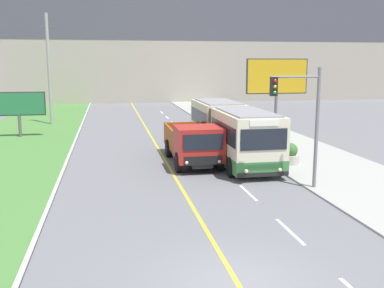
% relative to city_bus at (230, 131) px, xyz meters
% --- Properties ---
extents(ground_plane, '(300.00, 300.00, 0.00)m').
position_rel_city_bus_xyz_m(ground_plane, '(-3.96, -15.25, -1.57)').
color(ground_plane, slate).
extents(lane_marking_centre, '(2.88, 140.00, 0.01)m').
position_rel_city_bus_xyz_m(lane_marking_centre, '(-3.58, -12.88, -1.57)').
color(lane_marking_centre, gold).
rests_on(lane_marking_centre, ground_plane).
extents(apartment_block_background, '(80.00, 8.04, 24.52)m').
position_rel_city_bus_xyz_m(apartment_block_background, '(-3.96, 41.07, 10.69)').
color(apartment_block_background, '#A89E8E').
rests_on(apartment_block_background, ground_plane).
extents(city_bus, '(2.74, 11.93, 3.10)m').
position_rel_city_bus_xyz_m(city_bus, '(0.00, 0.00, 0.00)').
color(city_bus, beige).
rests_on(city_bus, ground_plane).
extents(dump_truck, '(2.49, 6.86, 2.32)m').
position_rel_city_bus_xyz_m(dump_truck, '(-2.53, -1.92, -0.40)').
color(dump_truck, black).
rests_on(dump_truck, ground_plane).
extents(utility_pole_far, '(1.80, 0.28, 9.88)m').
position_rel_city_bus_xyz_m(utility_pole_far, '(-12.24, 16.85, 3.42)').
color(utility_pole_far, '#9E9E99').
rests_on(utility_pole_far, ground_plane).
extents(traffic_light_mast, '(2.28, 0.32, 5.40)m').
position_rel_city_bus_xyz_m(traffic_light_mast, '(1.21, -7.37, 1.88)').
color(traffic_light_mast, slate).
rests_on(traffic_light_mast, ground_plane).
extents(billboard_large, '(5.12, 0.24, 5.90)m').
position_rel_city_bus_xyz_m(billboard_large, '(6.39, 9.25, 2.75)').
color(billboard_large, '#59595B').
rests_on(billboard_large, ground_plane).
extents(billboard_small, '(3.92, 0.24, 3.43)m').
position_rel_city_bus_xyz_m(billboard_small, '(-13.76, 9.96, 0.85)').
color(billboard_small, '#59595B').
rests_on(billboard_small, ground_plane).
extents(planter_round_near, '(1.00, 1.00, 1.18)m').
position_rel_city_bus_xyz_m(planter_round_near, '(2.66, -2.78, -0.98)').
color(planter_round_near, '#B7B2A8').
rests_on(planter_round_near, sidewalk_right).
extents(planter_round_second, '(0.99, 0.99, 1.14)m').
position_rel_city_bus_xyz_m(planter_round_second, '(2.60, 0.83, -1.00)').
color(planter_round_second, '#B7B2A8').
rests_on(planter_round_second, sidewalk_right).
extents(planter_round_third, '(1.05, 1.05, 1.20)m').
position_rel_city_bus_xyz_m(planter_round_third, '(2.66, 4.44, -0.97)').
color(planter_round_third, '#B7B2A8').
rests_on(planter_round_third, sidewalk_right).
extents(planter_round_far, '(1.01, 1.01, 1.17)m').
position_rel_city_bus_xyz_m(planter_round_far, '(2.76, 8.05, -0.98)').
color(planter_round_far, '#B7B2A8').
rests_on(planter_round_far, sidewalk_right).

